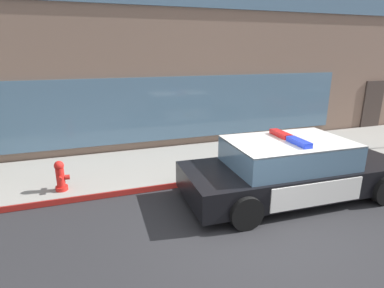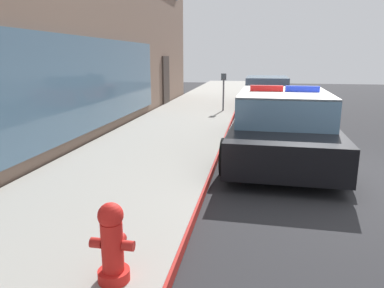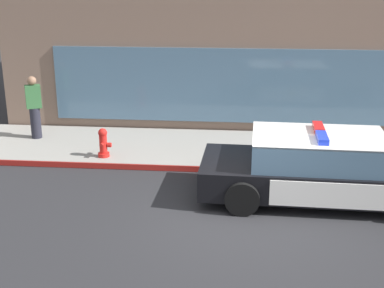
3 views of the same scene
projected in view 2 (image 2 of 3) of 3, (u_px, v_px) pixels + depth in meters
name	position (u px, v px, depth m)	size (l,w,h in m)	color
ground	(357.00, 184.00, 5.96)	(48.00, 48.00, 0.00)	#262628
sidewalk	(130.00, 168.00, 6.60)	(48.00, 2.99, 0.15)	gray
curb_red_paint	(212.00, 172.00, 6.35)	(28.80, 0.04, 0.14)	maroon
police_cruiser	(282.00, 124.00, 7.62)	(5.23, 2.30, 1.49)	black
fire_hydrant	(112.00, 243.00, 3.08)	(0.34, 0.39, 0.73)	red
car_down_street	(266.00, 93.00, 14.59)	(4.71, 2.04, 1.29)	maroon
parking_meter	(224.00, 85.00, 12.95)	(0.12, 0.18, 1.34)	slate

